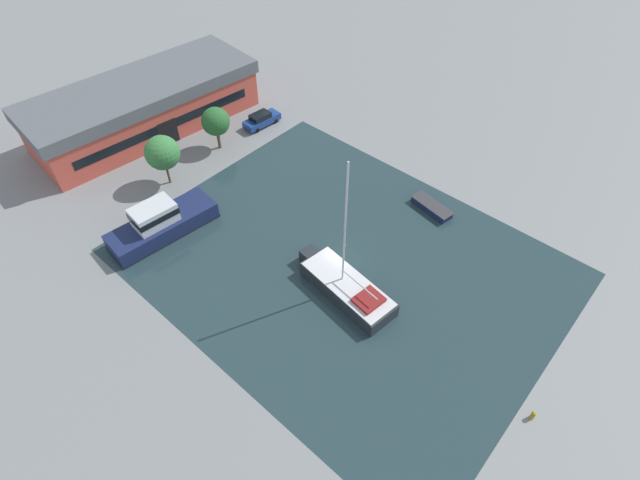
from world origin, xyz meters
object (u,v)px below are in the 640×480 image
(quay_tree_near_building, at_px, (162,153))
(sailboat_moored, at_px, (346,287))
(motor_cruiser, at_px, (161,223))
(parked_car, at_px, (262,119))
(small_dinghy, at_px, (432,207))
(warehouse_building, at_px, (144,105))
(quay_tree_by_water, at_px, (216,122))

(quay_tree_near_building, distance_m, sailboat_moored, 24.08)
(quay_tree_near_building, relative_size, sailboat_moored, 0.41)
(motor_cruiser, bearing_deg, parked_car, -65.86)
(sailboat_moored, xyz_separation_m, small_dinghy, (14.07, 0.23, -0.43))
(warehouse_building, relative_size, quay_tree_by_water, 5.41)
(quay_tree_by_water, bearing_deg, sailboat_moored, -105.26)
(quay_tree_near_building, bearing_deg, sailboat_moored, -87.56)
(quay_tree_near_building, xyz_separation_m, sailboat_moored, (1.02, -23.85, -3.09))
(warehouse_building, xyz_separation_m, quay_tree_near_building, (-4.89, -10.64, 0.94))
(parked_car, relative_size, sailboat_moored, 0.35)
(motor_cruiser, bearing_deg, quay_tree_by_water, -56.61)
(parked_car, bearing_deg, quay_tree_near_building, -83.22)
(parked_car, bearing_deg, sailboat_moored, -23.83)
(quay_tree_near_building, bearing_deg, warehouse_building, 65.34)
(quay_tree_near_building, xyz_separation_m, motor_cruiser, (-5.13, -5.84, -2.59))
(quay_tree_near_building, bearing_deg, motor_cruiser, -131.33)
(parked_car, xyz_separation_m, motor_cruiser, (-19.39, -6.36, 0.47))
(quay_tree_by_water, height_order, sailboat_moored, sailboat_moored)
(warehouse_building, relative_size, parked_car, 5.75)
(warehouse_building, relative_size, quay_tree_near_building, 4.87)
(quay_tree_by_water, distance_m, motor_cruiser, 14.69)
(warehouse_building, bearing_deg, motor_cruiser, -115.67)
(quay_tree_by_water, distance_m, sailboat_moored, 25.75)
(sailboat_moored, bearing_deg, quay_tree_by_water, 82.00)
(parked_car, distance_m, motor_cruiser, 20.41)
(warehouse_building, xyz_separation_m, small_dinghy, (10.20, -34.26, -2.59))
(parked_car, bearing_deg, motor_cruiser, -67.17)
(warehouse_building, xyz_separation_m, quay_tree_by_water, (2.87, -9.80, 0.55))
(small_dinghy, bearing_deg, parked_car, 102.11)
(sailboat_moored, distance_m, small_dinghy, 14.08)
(parked_car, relative_size, motor_cruiser, 0.44)
(quay_tree_near_building, bearing_deg, parked_car, 2.09)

